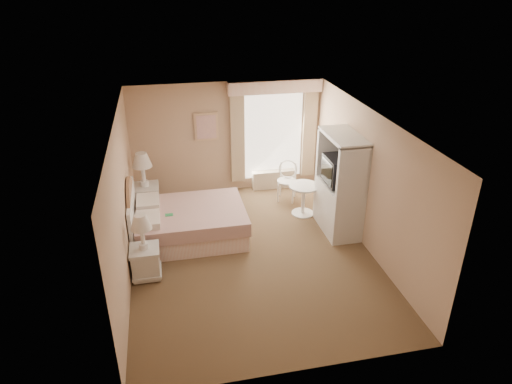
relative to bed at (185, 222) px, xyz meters
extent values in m
cube|color=brown|center=(1.12, -0.79, -0.34)|extent=(4.20, 5.50, 0.01)
cube|color=silver|center=(1.12, -0.79, 2.16)|extent=(4.20, 5.50, 0.01)
cube|color=#D1AB8B|center=(1.12, 1.96, 0.91)|extent=(4.20, 0.01, 2.50)
cube|color=#D1AB8B|center=(1.12, -3.54, 0.91)|extent=(4.20, 0.01, 2.50)
cube|color=#D1AB8B|center=(-0.98, -0.79, 0.91)|extent=(0.01, 5.50, 2.50)
cube|color=#D1AB8B|center=(3.22, -0.79, 0.91)|extent=(0.01, 5.50, 2.50)
cube|color=white|center=(2.17, 1.93, 0.91)|extent=(1.30, 0.02, 2.00)
cube|color=tan|center=(1.34, 1.88, 0.91)|extent=(0.30, 0.08, 2.05)
cube|color=tan|center=(3.00, 1.88, 0.91)|extent=(0.30, 0.08, 2.05)
cube|color=#E2A793|center=(2.17, 1.84, 2.03)|extent=(2.05, 0.20, 0.28)
cube|color=beige|center=(2.17, 1.84, -0.13)|extent=(1.00, 0.22, 0.42)
cube|color=#D5AA83|center=(0.67, 1.93, 1.21)|extent=(0.52, 0.03, 0.62)
cube|color=beige|center=(0.67, 1.91, 1.21)|extent=(0.42, 0.02, 0.52)
cube|color=#E2A793|center=(0.12, 0.00, -0.17)|extent=(1.95, 1.49, 0.33)
cube|color=#CCA299|center=(0.12, 0.00, 0.13)|extent=(2.01, 1.54, 0.26)
cube|color=silver|center=(-0.65, -0.35, 0.31)|extent=(0.42, 0.58, 0.13)
cube|color=silver|center=(-0.65, 0.35, 0.31)|extent=(0.42, 0.58, 0.13)
cube|color=#28934D|center=(-0.28, -0.14, 0.26)|extent=(0.14, 0.10, 0.01)
cube|color=white|center=(-0.93, 0.00, 0.17)|extent=(0.06, 1.58, 1.02)
cylinder|color=#946C4F|center=(-0.93, 0.00, 0.27)|extent=(0.05, 1.40, 1.40)
cube|color=silver|center=(-0.72, -1.10, -0.08)|extent=(0.44, 0.44, 0.47)
cube|color=silver|center=(-0.72, -1.10, 0.18)|extent=(0.47, 0.47, 0.06)
cube|color=silver|center=(-0.72, -1.10, -0.24)|extent=(0.47, 0.47, 0.05)
cylinder|color=white|center=(-0.72, -1.10, 0.26)|extent=(0.15, 0.15, 0.09)
cylinder|color=white|center=(-0.72, -1.10, 0.45)|extent=(0.07, 0.07, 0.38)
cone|color=silver|center=(-0.72, -1.10, 0.71)|extent=(0.34, 0.34, 0.25)
cube|color=silver|center=(-0.72, 1.12, -0.04)|extent=(0.51, 0.51, 0.55)
cube|color=silver|center=(-0.72, 1.12, 0.27)|extent=(0.55, 0.55, 0.07)
cube|color=silver|center=(-0.72, 1.12, -0.23)|extent=(0.55, 0.55, 0.06)
cylinder|color=white|center=(-0.72, 1.12, 0.36)|extent=(0.18, 0.18, 0.11)
cylinder|color=white|center=(-0.72, 1.12, 0.58)|extent=(0.08, 0.08, 0.44)
cone|color=silver|center=(-0.72, 1.12, 0.87)|extent=(0.40, 0.40, 0.29)
cylinder|color=white|center=(2.46, 0.45, -0.32)|extent=(0.46, 0.46, 0.03)
cylinder|color=white|center=(2.46, 0.45, -0.01)|extent=(0.07, 0.07, 0.62)
cylinder|color=silver|center=(2.46, 0.45, 0.30)|extent=(0.62, 0.62, 0.04)
cylinder|color=white|center=(2.09, 1.08, -0.12)|extent=(0.03, 0.03, 0.43)
cylinder|color=white|center=(2.39, 0.94, -0.12)|extent=(0.03, 0.03, 0.43)
cylinder|color=white|center=(2.22, 1.38, -0.12)|extent=(0.03, 0.03, 0.43)
cylinder|color=white|center=(2.52, 1.24, -0.12)|extent=(0.03, 0.03, 0.43)
cylinder|color=silver|center=(2.30, 1.16, 0.11)|extent=(0.56, 0.56, 0.04)
torus|color=white|center=(2.36, 1.28, 0.34)|extent=(0.42, 0.26, 0.42)
cylinder|color=white|center=(2.22, 1.38, 0.29)|extent=(0.03, 0.03, 0.39)
cylinder|color=white|center=(2.52, 1.24, 0.29)|extent=(0.03, 0.03, 0.39)
cube|color=silver|center=(2.93, -0.28, 0.14)|extent=(0.59, 1.17, 0.96)
cube|color=silver|center=(2.93, -0.82, 1.10)|extent=(0.59, 0.09, 0.96)
cube|color=silver|center=(2.93, 0.26, 1.10)|extent=(0.59, 0.09, 0.96)
cube|color=silver|center=(2.93, -0.28, 1.58)|extent=(0.59, 1.17, 0.06)
cube|color=silver|center=(3.20, -0.28, 1.10)|extent=(0.04, 1.17, 0.96)
cube|color=black|center=(2.91, -0.28, 0.92)|extent=(0.51, 0.64, 0.51)
cube|color=black|center=(2.65, -0.28, 0.92)|extent=(0.02, 0.53, 0.43)
camera|label=1|loc=(-0.22, -7.57, 4.28)|focal=32.00mm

